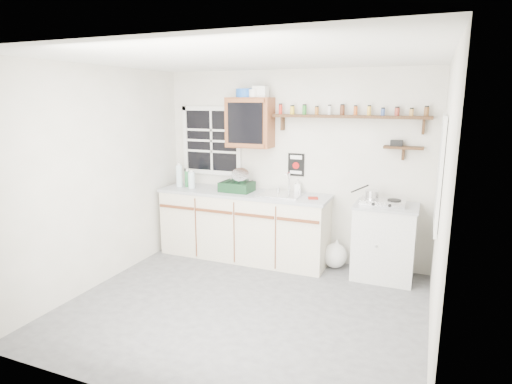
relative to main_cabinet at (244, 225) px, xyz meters
The scene contains 18 objects.
room 1.63m from the main_cabinet, 65.77° to the right, with size 3.64×3.24×2.54m.
main_cabinet is the anchor object (origin of this frame).
right_cabinet 1.84m from the main_cabinet, ahead, with size 0.73×0.57×0.91m.
sink 0.71m from the main_cabinet, ahead, with size 0.52×0.44×0.29m.
upper_cabinet 1.37m from the main_cabinet, 76.32° to the left, with size 0.60×0.32×0.65m.
upper_cabinet_clutter 1.75m from the main_cabinet, 69.35° to the left, with size 0.43×0.24×0.14m.
spice_shelf 1.98m from the main_cabinet, ahead, with size 1.91×0.18×0.34m.
secondary_shelf 2.25m from the main_cabinet, ahead, with size 0.45×0.16×0.24m.
warning_sign 1.08m from the main_cabinet, 24.36° to the left, with size 0.22×0.02×0.30m.
window_back 1.28m from the main_cabinet, 155.10° to the left, with size 0.93×0.03×0.98m.
window_right 2.68m from the main_cabinet, 17.55° to the right, with size 0.03×0.78×1.08m.
water_bottles 1.06m from the main_cabinet, behind, with size 0.30×0.16×0.34m.
dish_rack 0.57m from the main_cabinet, behind, with size 0.42×0.33×0.32m.
soap_bottle 0.90m from the main_cabinet, 17.54° to the left, with size 0.08×0.08×0.18m, color white.
rag 1.07m from the main_cabinet, ahead, with size 0.12×0.10×0.02m, color maroon.
hotplate 1.86m from the main_cabinet, ahead, with size 0.52×0.28×0.07m.
saucepan 1.75m from the main_cabinet, ahead, with size 0.36×0.28×0.17m.
trash_bag 1.27m from the main_cabinet, ahead, with size 0.36×0.33×0.41m.
Camera 1 is at (1.68, -3.78, 2.13)m, focal length 30.00 mm.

